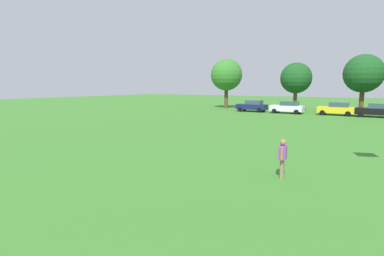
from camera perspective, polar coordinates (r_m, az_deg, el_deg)
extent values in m
plane|color=#387528|center=(28.72, 13.91, 0.30)|extent=(160.00, 160.00, 0.00)
cylinder|color=#8C7259|center=(12.82, 16.67, -7.50)|extent=(0.15, 0.15, 0.79)
cylinder|color=#8C7259|center=(13.05, 16.80, -7.24)|extent=(0.15, 0.15, 0.79)
cube|color=purple|center=(12.78, 16.86, -4.46)|extent=(0.37, 0.56, 0.56)
cylinder|color=#936B4C|center=(12.46, 16.68, -4.69)|extent=(0.11, 0.11, 0.52)
cylinder|color=#936B4C|center=(13.09, 17.03, -4.10)|extent=(0.11, 0.11, 0.52)
sphere|color=#936B4C|center=(12.69, 16.93, -2.61)|extent=(0.25, 0.25, 0.25)
cube|color=#141E4C|center=(44.66, 11.27, 3.98)|extent=(4.30, 1.80, 0.76)
cube|color=#334756|center=(44.50, 11.71, 4.83)|extent=(2.24, 1.58, 0.60)
cylinder|color=black|center=(44.40, 9.08, 3.51)|extent=(0.64, 0.22, 0.64)
cylinder|color=black|center=(46.06, 9.96, 3.65)|extent=(0.64, 0.22, 0.64)
cylinder|color=black|center=(43.35, 12.64, 3.31)|extent=(0.64, 0.22, 0.64)
cylinder|color=black|center=(45.04, 13.41, 3.46)|extent=(0.64, 0.22, 0.64)
cube|color=white|center=(42.95, 17.60, 3.60)|extent=(4.30, 1.80, 0.76)
cube|color=#334756|center=(42.82, 18.08, 4.48)|extent=(2.24, 1.58, 0.60)
cylinder|color=black|center=(42.50, 15.36, 3.13)|extent=(0.64, 0.22, 0.64)
cylinder|color=black|center=(44.22, 16.04, 3.28)|extent=(0.64, 0.22, 0.64)
cylinder|color=black|center=(41.76, 19.21, 2.89)|extent=(0.64, 0.22, 0.64)
cylinder|color=black|center=(43.51, 19.74, 3.05)|extent=(0.64, 0.22, 0.64)
cube|color=yellow|center=(42.53, 25.69, 3.14)|extent=(4.30, 1.80, 0.76)
cube|color=#334756|center=(42.45, 26.21, 4.02)|extent=(2.24, 1.58, 0.60)
cylinder|color=black|center=(41.85, 23.53, 2.68)|extent=(0.64, 0.22, 0.64)
cylinder|color=black|center=(43.63, 23.89, 2.85)|extent=(0.64, 0.22, 0.64)
cylinder|color=black|center=(41.53, 27.52, 2.40)|extent=(0.64, 0.22, 0.64)
cylinder|color=black|center=(43.31, 27.72, 2.58)|extent=(0.64, 0.22, 0.64)
cube|color=black|center=(42.17, 31.50, 2.71)|extent=(4.30, 1.80, 0.76)
cube|color=#334756|center=(42.13, 32.04, 3.60)|extent=(2.24, 1.58, 0.60)
cylinder|color=black|center=(41.34, 29.42, 2.25)|extent=(0.64, 0.22, 0.64)
cylinder|color=black|center=(43.14, 29.54, 2.44)|extent=(0.64, 0.22, 0.64)
cylinder|color=brown|center=(51.14, 6.51, 5.66)|extent=(0.61, 0.61, 3.33)
sphere|color=#337528|center=(51.13, 6.58, 10.02)|extent=(5.25, 5.25, 5.25)
cylinder|color=brown|center=(48.52, 19.00, 4.91)|extent=(0.54, 0.54, 2.94)
sphere|color=#194C1E|center=(48.48, 19.18, 8.97)|extent=(4.64, 4.64, 4.64)
cylinder|color=brown|center=(46.51, 29.51, 4.36)|extent=(0.59, 0.59, 3.21)
sphere|color=#194C1E|center=(46.49, 29.84, 8.99)|extent=(5.07, 5.07, 5.07)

